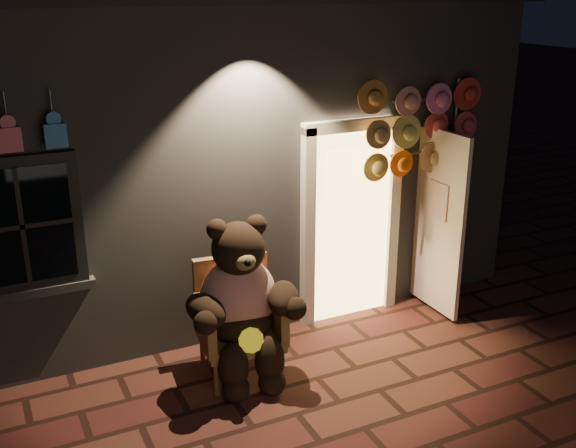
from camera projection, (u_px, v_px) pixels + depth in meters
ground at (297, 414)px, 5.77m from camera, size 60.00×60.00×0.00m
shop_building at (159, 129)px, 8.57m from camera, size 7.30×5.95×3.51m
wicker_armchair at (237, 318)px, 6.28m from camera, size 0.81×0.74×1.08m
teddy_bear at (241, 302)px, 6.08m from camera, size 1.14×0.93×1.57m
hat_rack at (419, 128)px, 6.99m from camera, size 1.53×0.22×2.55m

